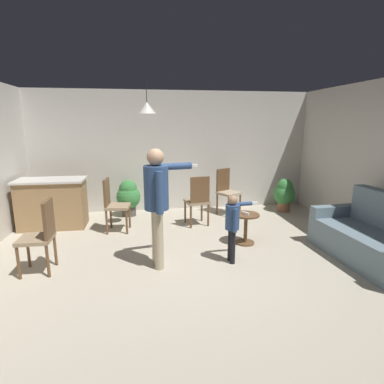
{
  "coord_description": "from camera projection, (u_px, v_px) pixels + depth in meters",
  "views": [
    {
      "loc": [
        -0.68,
        -3.95,
        2.0
      ],
      "look_at": [
        0.0,
        0.45,
        1.0
      ],
      "focal_mm": 29.03,
      "sensor_mm": 36.0,
      "label": 1
    }
  ],
  "objects": [
    {
      "name": "kitchen_counter",
      "position": [
        53.0,
        203.0,
        5.98
      ],
      "size": [
        1.26,
        0.66,
        0.95
      ],
      "color": "#99754C",
      "rests_on": "ground"
    },
    {
      "name": "couch_floral",
      "position": [
        373.0,
        239.0,
        4.53
      ],
      "size": [
        0.94,
        1.84,
        1.0
      ],
      "rotation": [
        0.0,
        0.0,
        1.62
      ],
      "color": "slate",
      "rests_on": "ground"
    },
    {
      "name": "person_adult",
      "position": [
        157.0,
        195.0,
        4.2
      ],
      "size": [
        0.78,
        0.58,
        1.67
      ],
      "rotation": [
        0.0,
        0.0,
        -1.4
      ],
      "color": "tan",
      "rests_on": "ground"
    },
    {
      "name": "spare_remote_on_table",
      "position": [
        246.0,
        213.0,
        5.11
      ],
      "size": [
        0.1,
        0.13,
        0.04
      ],
      "primitive_type": "cube",
      "rotation": [
        0.0,
        0.0,
        0.6
      ],
      "color": "white",
      "rests_on": "side_table_by_couch"
    },
    {
      "name": "dining_chair_centre_back",
      "position": [
        226.0,
        189.0,
        6.9
      ],
      "size": [
        0.57,
        0.57,
        1.0
      ],
      "rotation": [
        0.0,
        0.0,
        3.67
      ],
      "color": "brown",
      "rests_on": "ground"
    },
    {
      "name": "ground",
      "position": [
        197.0,
        269.0,
        4.34
      ],
      "size": [
        7.68,
        7.68,
        0.0
      ],
      "primitive_type": "plane",
      "color": "#B2A893"
    },
    {
      "name": "ceiling_light_pendant",
      "position": [
        147.0,
        108.0,
        5.39
      ],
      "size": [
        0.32,
        0.32,
        0.55
      ],
      "color": "silver"
    },
    {
      "name": "dining_chair_near_wall",
      "position": [
        198.0,
        199.0,
        6.05
      ],
      "size": [
        0.49,
        0.49,
        1.0
      ],
      "rotation": [
        0.0,
        0.0,
        0.18
      ],
      "color": "brown",
      "rests_on": "ground"
    },
    {
      "name": "person_child",
      "position": [
        233.0,
        221.0,
        4.42
      ],
      "size": [
        0.53,
        0.31,
        1.0
      ],
      "rotation": [
        0.0,
        0.0,
        -1.5
      ],
      "color": "black",
      "rests_on": "ground"
    },
    {
      "name": "potted_plant_by_wall",
      "position": [
        128.0,
        196.0,
        6.74
      ],
      "size": [
        0.52,
        0.52,
        0.79
      ],
      "color": "#4C4742",
      "rests_on": "ground"
    },
    {
      "name": "dining_chair_by_counter",
      "position": [
        114.0,
        203.0,
        5.74
      ],
      "size": [
        0.46,
        0.46,
        1.0
      ],
      "rotation": [
        0.0,
        0.0,
        4.61
      ],
      "color": "brown",
      "rests_on": "ground"
    },
    {
      "name": "dining_chair_spare",
      "position": [
        41.0,
        234.0,
        4.15
      ],
      "size": [
        0.42,
        0.42,
        1.0
      ],
      "rotation": [
        0.0,
        0.0,
        1.57
      ],
      "color": "brown",
      "rests_on": "ground"
    },
    {
      "name": "side_table_by_couch",
      "position": [
        246.0,
        225.0,
        5.18
      ],
      "size": [
        0.44,
        0.44,
        0.52
      ],
      "color": "brown",
      "rests_on": "ground"
    },
    {
      "name": "potted_plant_corner",
      "position": [
        284.0,
        194.0,
        7.09
      ],
      "size": [
        0.49,
        0.49,
        0.75
      ],
      "color": "brown",
      "rests_on": "ground"
    },
    {
      "name": "wall_back",
      "position": [
        173.0,
        151.0,
        7.13
      ],
      "size": [
        6.4,
        0.1,
        2.7
      ],
      "primitive_type": "cube",
      "color": "beige",
      "rests_on": "ground"
    }
  ]
}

